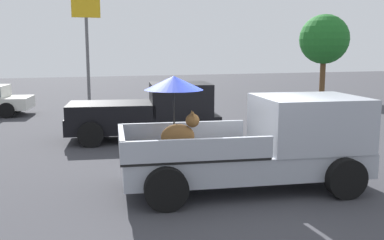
% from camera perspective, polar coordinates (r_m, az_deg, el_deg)
% --- Properties ---
extents(ground_plane, '(80.00, 80.00, 0.00)m').
position_cam_1_polar(ground_plane, '(9.15, 6.86, -8.94)').
color(ground_plane, '#38383D').
extents(pickup_truck_main, '(5.26, 2.82, 2.35)m').
position_cam_1_polar(pickup_truck_main, '(9.03, 9.54, -2.87)').
color(pickup_truck_main, black).
rests_on(pickup_truck_main, ground).
extents(pickup_truck_red, '(5.03, 2.79, 1.80)m').
position_cam_1_polar(pickup_truck_red, '(13.86, -5.66, 1.04)').
color(pickup_truck_red, black).
rests_on(pickup_truck_red, ground).
extents(motel_sign, '(1.40, 0.16, 5.36)m').
position_cam_1_polar(motel_sign, '(22.42, -13.86, 11.33)').
color(motel_sign, '#59595B').
rests_on(motel_sign, ground).
extents(tree_by_lot, '(2.87, 2.87, 4.92)m').
position_cam_1_polar(tree_by_lot, '(26.46, 17.22, 10.21)').
color(tree_by_lot, brown).
rests_on(tree_by_lot, ground).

